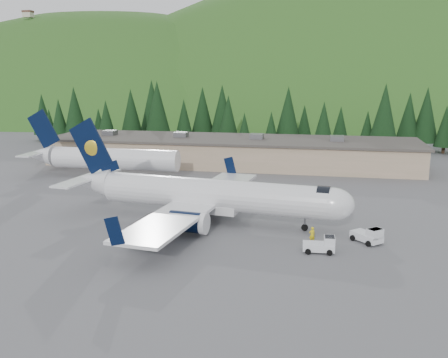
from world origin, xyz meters
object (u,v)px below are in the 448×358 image
(baggage_tug_a, at_px, (322,245))
(terminal_building, at_px, (231,151))
(second_airliner, at_px, (99,158))
(airliner, at_px, (206,195))
(ramp_worker, at_px, (312,235))
(baggage_tug_b, at_px, (369,236))

(baggage_tug_a, relative_size, terminal_building, 0.05)
(second_airliner, xyz_separation_m, baggage_tug_a, (37.67, -30.07, -2.58))
(airliner, xyz_separation_m, baggage_tug_a, (13.79, -8.20, -2.46))
(baggage_tug_a, height_order, ramp_worker, ramp_worker)
(second_airliner, bearing_deg, terminal_building, 38.78)
(baggage_tug_a, bearing_deg, terminal_building, 108.29)
(airliner, distance_m, ramp_worker, 14.12)
(airliner, height_order, baggage_tug_b, airliner)
(ramp_worker, bearing_deg, airliner, -46.10)
(ramp_worker, bearing_deg, baggage_tug_a, 88.65)
(baggage_tug_b, xyz_separation_m, ramp_worker, (-5.86, -1.17, 0.10))
(baggage_tug_a, bearing_deg, airliner, 146.48)
(airliner, height_order, baggage_tug_a, airliner)
(baggage_tug_a, distance_m, ramp_worker, 2.83)
(baggage_tug_b, bearing_deg, terminal_building, 165.00)
(airliner, relative_size, ramp_worker, 20.62)
(airliner, relative_size, terminal_building, 0.51)
(second_airliner, distance_m, baggage_tug_a, 48.26)
(baggage_tug_b, bearing_deg, baggage_tug_a, -94.95)
(airliner, distance_m, baggage_tug_a, 16.24)
(airliner, xyz_separation_m, baggage_tug_b, (18.63, -4.40, -2.42))
(baggage_tug_b, bearing_deg, ramp_worker, -121.88)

